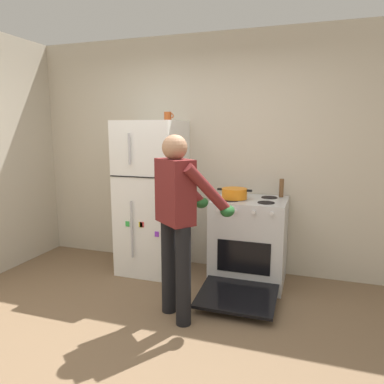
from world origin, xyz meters
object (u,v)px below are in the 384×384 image
pepper_mill (281,188)px  refrigerator (153,197)px  red_pot (234,193)px  coffee_mug (168,116)px  person_cook (179,211)px  stove_range (249,242)px

pepper_mill → refrigerator: bearing=-172.0°
red_pot → coffee_mug: bearing=172.7°
refrigerator → coffee_mug: bearing=15.4°
person_cook → pepper_mill: (0.75, 1.14, 0.06)m
refrigerator → stove_range: refrigerator is taller
red_pot → coffee_mug: 1.13m
person_cook → coffee_mug: size_ratio=14.28×
stove_range → coffee_mug: size_ratio=10.92×
pepper_mill → stove_range: bearing=-144.0°
stove_range → pepper_mill: (0.30, 0.22, 0.57)m
coffee_mug → refrigerator: bearing=-164.6°
refrigerator → red_pot: bearing=-2.9°
person_cook → red_pot: person_cook is taller
stove_range → coffee_mug: 1.63m
red_pot → refrigerator: bearing=177.1°
stove_range → pepper_mill: size_ratio=6.26×
red_pot → pepper_mill: 0.53m
stove_range → red_pot: 0.55m
stove_range → red_pot: (-0.16, -0.03, 0.53)m
stove_range → red_pot: size_ratio=3.35×
pepper_mill → person_cook: bearing=-123.3°
stove_range → coffee_mug: (-0.94, 0.07, 1.33)m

